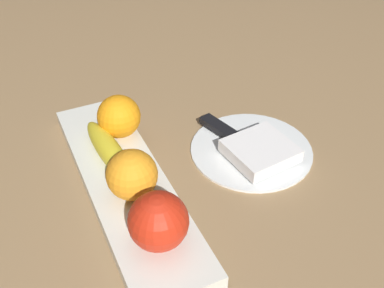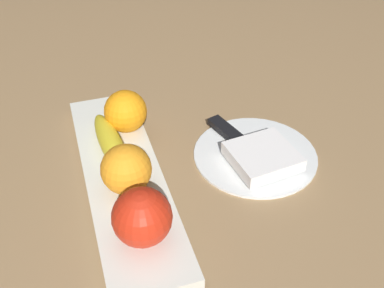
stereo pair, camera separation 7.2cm
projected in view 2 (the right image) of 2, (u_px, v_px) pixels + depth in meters
name	position (u px, v px, depth m)	size (l,w,h in m)	color
ground_plane	(102.00, 183.00, 0.73)	(2.40, 2.40, 0.00)	#99764E
fruit_tray	(124.00, 178.00, 0.72)	(0.45, 0.12, 0.02)	silver
apple	(142.00, 217.00, 0.59)	(0.08, 0.08, 0.08)	red
banana	(112.00, 144.00, 0.74)	(0.17, 0.04, 0.04)	gold
orange_near_apple	(126.00, 111.00, 0.78)	(0.07, 0.07, 0.07)	orange
orange_near_banana	(126.00, 169.00, 0.66)	(0.08, 0.08, 0.08)	orange
dinner_plate	(255.00, 154.00, 0.78)	(0.21, 0.21, 0.01)	white
folded_napkin	(263.00, 156.00, 0.75)	(0.10, 0.10, 0.02)	white
knife	(233.00, 136.00, 0.81)	(0.18, 0.07, 0.01)	silver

